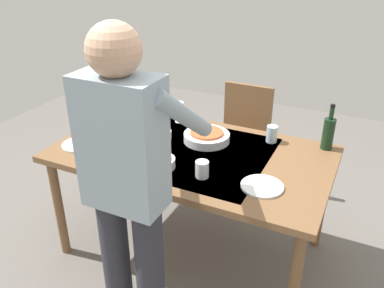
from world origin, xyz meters
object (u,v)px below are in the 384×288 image
Objects in this scene: water_cup_near_right at (131,129)px; dinner_plate_near at (80,144)px; dinner_plate_far at (262,186)px; dining_table at (192,161)px; person_server at (128,185)px; water_cup_far_left at (202,169)px; wine_glass_left at (179,108)px; wine_bottle at (328,133)px; serving_bowl_pasta at (207,136)px; side_bowl_bread at (159,134)px; side_bowl_salad at (160,162)px; water_cup_near_left at (272,134)px; chair_near at (243,134)px.

dinner_plate_near is (0.22, 0.26, -0.05)m from water_cup_near_right.
dining_table is at bearing -21.99° from dinner_plate_far.
person_server is 0.54m from water_cup_far_left.
wine_glass_left is 0.66× the size of dinner_plate_far.
wine_bottle is 0.76m from serving_bowl_pasta.
side_bowl_bread reaches higher than dinner_plate_near.
side_bowl_salad is at bearing 107.30° from wine_glass_left.
wine_bottle reaches higher than dinner_plate_near.
water_cup_near_left is 0.78m from side_bowl_salad.
chair_near is 3.07× the size of wine_bottle.
chair_near is at bearing -55.06° from water_cup_near_left.
water_cup_near_right is (0.18, 0.35, -0.05)m from wine_glass_left.
wine_bottle reaches higher than water_cup_near_right.
dining_table is 0.79m from person_server.
side_bowl_bread is 0.83m from dinner_plate_far.
water_cup_far_left is at bearing 110.57° from serving_bowl_pasta.
water_cup_near_left reaches higher than water_cup_near_right.
serving_bowl_pasta reaches higher than dining_table.
wine_bottle reaches higher than wine_glass_left.
dining_table is 11.25× the size of wine_glass_left.
wine_bottle reaches higher than side_bowl_bread.
side_bowl_salad is (0.11, 0.43, 0.00)m from serving_bowl_pasta.
water_cup_near_right is at bearing 62.42° from wine_glass_left.
person_server is at bearing 93.13° from dining_table.
water_cup_far_left is at bearing 179.19° from dinner_plate_near.
water_cup_near_right is at bearing -56.91° from person_server.
water_cup_near_left is 0.93m from water_cup_near_right.
dinner_plate_near is (0.71, 0.41, -0.03)m from serving_bowl_pasta.
dinner_plate_near and dinner_plate_far have the same top height.
chair_near is 0.90m from side_bowl_bread.
wine_bottle is 1.96× the size of wine_glass_left.
wine_glass_left is 0.94× the size of side_bowl_bread.
person_server is 1.35m from wine_bottle.
dinner_plate_far is at bearing 160.74° from side_bowl_bread.
serving_bowl_pasta is (0.02, -0.91, -0.16)m from person_server.
wine_glass_left is 0.74m from dinner_plate_near.
dining_table is 0.48m from water_cup_near_right.
water_cup_near_right is at bearing -2.67° from dining_table.
wine_glass_left is (0.32, -1.11, -0.09)m from person_server.
water_cup_far_left is at bearing 126.66° from wine_glass_left.
water_cup_far_left is 0.32× the size of serving_bowl_pasta.
chair_near is at bearing -111.58° from side_bowl_bread.
water_cup_near_left is (0.34, 0.06, -0.06)m from wine_bottle.
water_cup_near_left is 1.24m from dinner_plate_near.
side_bowl_bread is at bearing -166.37° from water_cup_near_right.
water_cup_near_left is 1.03× the size of water_cup_near_right.
dinner_plate_near is (1.43, 0.64, -0.10)m from wine_bottle.
water_cup_near_right is 0.59× the size of side_bowl_salad.
dining_table is 10.62× the size of side_bowl_bread.
wine_glass_left is 0.50× the size of serving_bowl_pasta.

